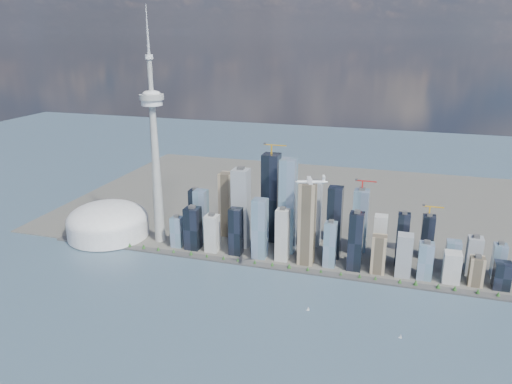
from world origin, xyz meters
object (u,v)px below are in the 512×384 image
(dome_stadium, at_px, (108,222))
(airplane, at_px, (311,181))
(sailboat_west, at_px, (308,309))
(sailboat_east, at_px, (401,337))
(needle_tower, at_px, (155,148))

(dome_stadium, height_order, airplane, airplane)
(sailboat_west, distance_m, sailboat_east, 172.50)
(sailboat_west, bearing_deg, needle_tower, 146.32)
(dome_stadium, xyz_separation_m, airplane, (542.39, -153.07, 196.97))
(needle_tower, xyz_separation_m, sailboat_east, (580.99, -253.80, -233.06))
(needle_tower, relative_size, sailboat_east, 63.60)
(needle_tower, distance_m, dome_stadium, 241.40)
(dome_stadium, distance_m, sailboat_west, 590.51)
(needle_tower, relative_size, airplane, 9.35)
(dome_stadium, relative_size, airplane, 3.40)
(sailboat_west, bearing_deg, sailboat_east, -20.42)
(airplane, bearing_deg, dome_stadium, 148.99)
(needle_tower, relative_size, dome_stadium, 2.75)
(needle_tower, distance_m, sailboat_west, 520.02)
(needle_tower, height_order, dome_stadium, needle_tower)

